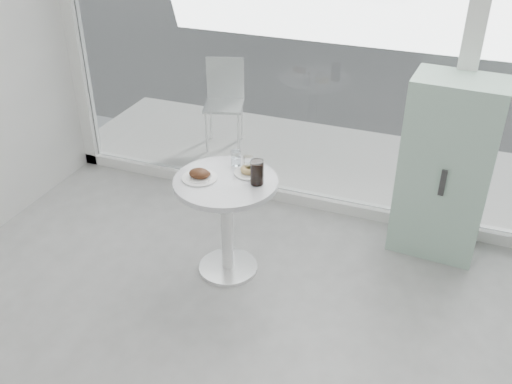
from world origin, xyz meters
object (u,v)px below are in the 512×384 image
at_px(mint_cabinet, 446,169).
at_px(water_tumbler_a, 236,159).
at_px(main_table, 226,207).
at_px(patio_chair, 225,97).
at_px(cola_glass, 257,173).
at_px(plate_fritter, 200,175).
at_px(water_tumbler_b, 248,165).
at_px(plate_donut, 249,171).

height_order(mint_cabinet, water_tumbler_a, mint_cabinet).
height_order(main_table, mint_cabinet, mint_cabinet).
bearing_deg(patio_chair, cola_glass, -77.15).
bearing_deg(main_table, cola_glass, 7.55).
bearing_deg(water_tumbler_a, plate_fritter, -119.58).
relative_size(mint_cabinet, patio_chair, 1.56).
xyz_separation_m(mint_cabinet, plate_fritter, (-1.55, -0.90, 0.11)).
xyz_separation_m(main_table, cola_glass, (0.22, 0.03, 0.30)).
bearing_deg(water_tumbler_b, water_tumbler_a, 155.48).
height_order(plate_fritter, cola_glass, cola_glass).
bearing_deg(cola_glass, main_table, -172.45).
relative_size(patio_chair, water_tumbler_b, 7.98).
bearing_deg(cola_glass, plate_donut, 131.71).
bearing_deg(plate_fritter, main_table, 15.50).
distance_m(patio_chair, water_tumbler_a, 1.88).
distance_m(patio_chair, water_tumbler_b, 1.97).
relative_size(plate_donut, water_tumbler_a, 1.91).
bearing_deg(mint_cabinet, patio_chair, 159.06).
distance_m(main_table, plate_fritter, 0.30).
distance_m(mint_cabinet, patio_chair, 2.46).
height_order(patio_chair, cola_glass, cola_glass).
relative_size(patio_chair, cola_glass, 5.11).
relative_size(mint_cabinet, plate_donut, 6.48).
height_order(water_tumbler_b, cola_glass, cola_glass).
distance_m(plate_fritter, plate_donut, 0.34).
bearing_deg(water_tumbler_a, mint_cabinet, 24.37).
relative_size(main_table, mint_cabinet, 0.56).
xyz_separation_m(patio_chair, plate_fritter, (0.67, -1.94, 0.24)).
xyz_separation_m(main_table, water_tumbler_a, (-0.01, 0.22, 0.27)).
relative_size(patio_chair, plate_donut, 4.15).
xyz_separation_m(plate_donut, water_tumbler_a, (-0.13, 0.08, 0.03)).
bearing_deg(water_tumbler_a, main_table, -86.16).
xyz_separation_m(patio_chair, water_tumbler_a, (0.83, -1.67, 0.27)).
bearing_deg(patio_chair, plate_fritter, -87.64).
distance_m(main_table, water_tumbler_b, 0.33).
relative_size(mint_cabinet, cola_glass, 7.99).
relative_size(water_tumbler_b, cola_glass, 0.64).
height_order(main_table, plate_fritter, plate_fritter).
relative_size(main_table, water_tumbler_a, 6.89).
bearing_deg(cola_glass, plate_fritter, -168.94).
distance_m(water_tumbler_a, cola_glass, 0.31).
height_order(mint_cabinet, plate_fritter, mint_cabinet).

